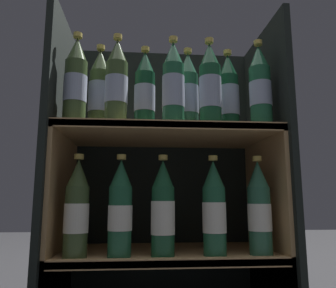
% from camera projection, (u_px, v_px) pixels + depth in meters
% --- Properties ---
extents(fridge_back_wall, '(0.70, 0.02, 0.93)m').
position_uv_depth(fridge_back_wall, '(163.00, 170.00, 1.24)').
color(fridge_back_wall, black).
rests_on(fridge_back_wall, ground_plane).
extents(fridge_side_left, '(0.02, 0.39, 0.93)m').
position_uv_depth(fridge_side_left, '(59.00, 164.00, 1.03)').
color(fridge_side_left, black).
rests_on(fridge_side_left, ground_plane).
extents(fridge_side_right, '(0.02, 0.39, 0.93)m').
position_uv_depth(fridge_side_right, '(269.00, 166.00, 1.09)').
color(fridge_side_right, black).
rests_on(fridge_side_right, ground_plane).
extents(shelf_lower, '(0.66, 0.35, 0.20)m').
position_uv_depth(shelf_lower, '(167.00, 262.00, 1.00)').
color(shelf_lower, tan).
rests_on(shelf_lower, ground_plane).
extents(shelf_upper, '(0.66, 0.35, 0.57)m').
position_uv_depth(shelf_upper, '(167.00, 180.00, 1.04)').
color(shelf_upper, tan).
rests_on(shelf_upper, ground_plane).
extents(bottle_upper_front_0, '(0.07, 0.07, 0.28)m').
position_uv_depth(bottle_upper_front_0, '(75.00, 83.00, 0.96)').
color(bottle_upper_front_0, '#384C28').
rests_on(bottle_upper_front_0, shelf_upper).
extents(bottle_upper_front_1, '(0.07, 0.07, 0.28)m').
position_uv_depth(bottle_upper_front_1, '(116.00, 84.00, 0.97)').
color(bottle_upper_front_1, '#384C28').
rests_on(bottle_upper_front_1, shelf_upper).
extents(bottle_upper_front_2, '(0.07, 0.07, 0.28)m').
position_uv_depth(bottle_upper_front_2, '(173.00, 86.00, 0.99)').
color(bottle_upper_front_2, '#1E5638').
rests_on(bottle_upper_front_2, shelf_upper).
extents(bottle_upper_front_3, '(0.07, 0.07, 0.28)m').
position_uv_depth(bottle_upper_front_3, '(210.00, 87.00, 1.00)').
color(bottle_upper_front_3, '#194C2D').
rests_on(bottle_upper_front_3, shelf_upper).
extents(bottle_upper_front_4, '(0.07, 0.07, 0.28)m').
position_uv_depth(bottle_upper_front_4, '(260.00, 88.00, 1.01)').
color(bottle_upper_front_4, '#1E5638').
rests_on(bottle_upper_front_4, shelf_upper).
extents(bottle_upper_back_0, '(0.07, 0.07, 0.28)m').
position_uv_depth(bottle_upper_back_0, '(99.00, 92.00, 1.04)').
color(bottle_upper_back_0, '#384C28').
rests_on(bottle_upper_back_0, shelf_upper).
extents(bottle_upper_back_1, '(0.07, 0.07, 0.28)m').
position_uv_depth(bottle_upper_back_1, '(145.00, 93.00, 1.05)').
color(bottle_upper_back_1, '#144228').
rests_on(bottle_upper_back_1, shelf_upper).
extents(bottle_upper_back_2, '(0.07, 0.07, 0.28)m').
position_uv_depth(bottle_upper_back_2, '(188.00, 94.00, 1.06)').
color(bottle_upper_back_2, '#285B42').
rests_on(bottle_upper_back_2, shelf_upper).
extents(bottle_upper_back_3, '(0.07, 0.07, 0.28)m').
position_uv_depth(bottle_upper_back_3, '(229.00, 95.00, 1.08)').
color(bottle_upper_back_3, '#144228').
rests_on(bottle_upper_back_3, shelf_upper).
extents(bottle_lower_front_0, '(0.07, 0.07, 0.28)m').
position_uv_depth(bottle_lower_front_0, '(77.00, 210.00, 0.90)').
color(bottle_lower_front_0, '#384C28').
rests_on(bottle_lower_front_0, shelf_lower).
extents(bottle_lower_front_1, '(0.07, 0.07, 0.28)m').
position_uv_depth(bottle_lower_front_1, '(120.00, 210.00, 0.91)').
color(bottle_lower_front_1, '#1E5638').
rests_on(bottle_lower_front_1, shelf_lower).
extents(bottle_lower_front_2, '(0.07, 0.07, 0.28)m').
position_uv_depth(bottle_lower_front_2, '(163.00, 210.00, 0.92)').
color(bottle_lower_front_2, '#194C2D').
rests_on(bottle_lower_front_2, shelf_lower).
extents(bottle_lower_front_3, '(0.07, 0.07, 0.28)m').
position_uv_depth(bottle_lower_front_3, '(214.00, 210.00, 0.93)').
color(bottle_lower_front_3, '#1E5638').
rests_on(bottle_lower_front_3, shelf_lower).
extents(bottle_lower_front_4, '(0.07, 0.07, 0.28)m').
position_uv_depth(bottle_lower_front_4, '(259.00, 210.00, 0.94)').
color(bottle_lower_front_4, '#285B42').
rests_on(bottle_lower_front_4, shelf_lower).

